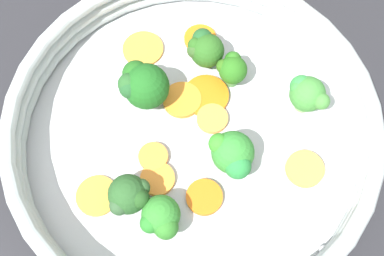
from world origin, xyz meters
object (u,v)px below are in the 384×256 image
object	(u,v)px
carrot_slice_0	(158,179)
carrot_slice_1	(153,157)
carrot_slice_7	(97,196)
broccoli_floret_4	(232,68)
skillet	(192,137)
carrot_slice_9	(212,119)
broccoli_floret_6	(129,195)
carrot_slice_3	(305,169)
carrot_slice_4	(206,96)
broccoli_floret_3	(142,85)
carrot_slice_8	(200,39)
broccoli_floret_2	(232,154)
carrot_slice_5	(180,100)
carrot_slice_6	(143,49)
broccoli_floret_1	(161,218)
broccoli_floret_0	(205,49)
broccoli_floret_5	(307,95)
carrot_slice_2	(204,197)

from	to	relation	value
carrot_slice_0	carrot_slice_1	distance (m)	0.02
carrot_slice_7	broccoli_floret_4	distance (m)	0.18
skillet	carrot_slice_9	world-z (taller)	carrot_slice_9
skillet	broccoli_floret_6	distance (m)	0.09
carrot_slice_0	carrot_slice_3	xyz separation A→B (m)	(-0.14, 0.03, 0.00)
carrot_slice_4	broccoli_floret_6	distance (m)	0.13
broccoli_floret_3	broccoli_floret_4	bearing A→B (deg)	179.31
carrot_slice_3	carrot_slice_8	distance (m)	0.18
carrot_slice_0	carrot_slice_8	world-z (taller)	same
broccoli_floret_2	broccoli_floret_4	xyz separation A→B (m)	(-0.03, -0.09, -0.00)
skillet	broccoli_floret_3	size ratio (longest dim) A/B	6.37
carrot_slice_5	carrot_slice_4	bearing A→B (deg)	176.23
carrot_slice_0	carrot_slice_8	bearing A→B (deg)	-120.17
carrot_slice_5	carrot_slice_6	xyz separation A→B (m)	(0.02, -0.07, -0.00)
carrot_slice_6	broccoli_floret_1	distance (m)	0.19
carrot_slice_0	carrot_slice_5	size ratio (longest dim) A/B	0.83
carrot_slice_8	carrot_slice_9	bearing A→B (deg)	81.35
broccoli_floret_0	broccoli_floret_5	world-z (taller)	broccoli_floret_5
carrot_slice_1	carrot_slice_8	bearing A→B (deg)	-124.26
carrot_slice_4	carrot_slice_8	world-z (taller)	same
carrot_slice_4	carrot_slice_9	xyz separation A→B (m)	(0.00, 0.03, 0.00)
carrot_slice_5	broccoli_floret_3	xyz separation A→B (m)	(0.03, -0.01, 0.03)
carrot_slice_1	carrot_slice_5	xyz separation A→B (m)	(-0.04, -0.05, -0.00)
carrot_slice_7	broccoli_floret_1	bearing A→B (deg)	142.36
carrot_slice_7	carrot_slice_8	xyz separation A→B (m)	(-0.14, -0.14, 0.00)
broccoli_floret_6	carrot_slice_5	bearing A→B (deg)	-127.86
skillet	broccoli_floret_5	distance (m)	0.12
carrot_slice_1	broccoli_floret_4	world-z (taller)	broccoli_floret_4
carrot_slice_1	broccoli_floret_3	world-z (taller)	broccoli_floret_3
carrot_slice_9	broccoli_floret_4	size ratio (longest dim) A/B	0.82
carrot_slice_9	broccoli_floret_3	world-z (taller)	broccoli_floret_3
carrot_slice_2	carrot_slice_5	xyz separation A→B (m)	(-0.00, -0.10, 0.00)
broccoli_floret_5	carrot_slice_3	bearing A→B (deg)	71.33
carrot_slice_7	broccoli_floret_1	xyz separation A→B (m)	(-0.05, 0.04, 0.02)
broccoli_floret_1	carrot_slice_9	bearing A→B (deg)	-130.06
carrot_slice_0	carrot_slice_1	world-z (taller)	same
carrot_slice_4	broccoli_floret_5	size ratio (longest dim) A/B	1.06
carrot_slice_4	carrot_slice_5	world-z (taller)	same
carrot_slice_3	broccoli_floret_5	bearing A→B (deg)	-108.67
carrot_slice_1	broccoli_floret_2	xyz separation A→B (m)	(-0.07, 0.02, 0.02)
broccoli_floret_2	broccoli_floret_6	bearing A→B (deg)	7.09
skillet	carrot_slice_1	bearing A→B (deg)	18.22
skillet	carrot_slice_6	size ratio (longest dim) A/B	7.70
carrot_slice_0	carrot_slice_7	bearing A→B (deg)	0.34
carrot_slice_2	broccoli_floret_3	world-z (taller)	broccoli_floret_3
carrot_slice_8	carrot_slice_3	bearing A→B (deg)	108.16
carrot_slice_7	carrot_slice_2	bearing A→B (deg)	163.55
skillet	broccoli_floret_1	world-z (taller)	broccoli_floret_1
carrot_slice_7	broccoli_floret_3	size ratio (longest dim) A/B	0.74
carrot_slice_9	carrot_slice_0	bearing A→B (deg)	34.33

